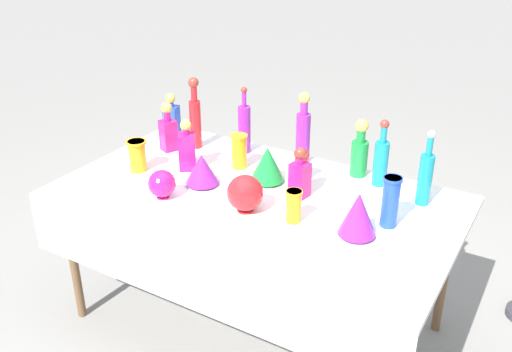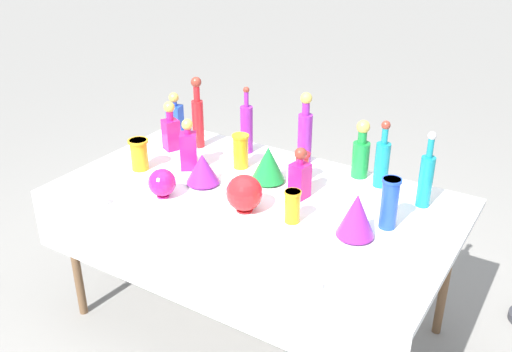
% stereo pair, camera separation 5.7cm
% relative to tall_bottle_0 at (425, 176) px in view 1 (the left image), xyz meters
% --- Properties ---
extents(ground_plane, '(40.00, 40.00, 0.00)m').
position_rel_tall_bottle_0_xyz_m(ground_plane, '(-0.69, -0.32, -0.90)').
color(ground_plane, gray).
extents(display_table, '(1.86, 1.07, 0.76)m').
position_rel_tall_bottle_0_xyz_m(display_table, '(-0.69, -0.35, -0.20)').
color(display_table, white).
rests_on(display_table, ground).
extents(tall_bottle_0, '(0.06, 0.06, 0.36)m').
position_rel_tall_bottle_0_xyz_m(tall_bottle_0, '(0.00, 0.00, 0.00)').
color(tall_bottle_0, teal).
rests_on(tall_bottle_0, display_table).
extents(tall_bottle_1, '(0.06, 0.06, 0.40)m').
position_rel_tall_bottle_0_xyz_m(tall_bottle_1, '(-1.27, 0.00, 0.04)').
color(tall_bottle_1, red).
rests_on(tall_bottle_1, display_table).
extents(tall_bottle_2, '(0.08, 0.08, 0.30)m').
position_rel_tall_bottle_0_xyz_m(tall_bottle_2, '(-0.36, 0.13, -0.01)').
color(tall_bottle_2, '#198C38').
rests_on(tall_bottle_2, display_table).
extents(tall_bottle_3, '(0.07, 0.07, 0.37)m').
position_rel_tall_bottle_0_xyz_m(tall_bottle_3, '(-1.01, 0.09, 0.00)').
color(tall_bottle_3, purple).
rests_on(tall_bottle_3, display_table).
extents(tall_bottle_4, '(0.07, 0.07, 0.38)m').
position_rel_tall_bottle_0_xyz_m(tall_bottle_4, '(-0.68, 0.14, 0.03)').
color(tall_bottle_4, purple).
rests_on(tall_bottle_4, display_table).
extents(tall_bottle_5, '(0.07, 0.07, 0.34)m').
position_rel_tall_bottle_0_xyz_m(tall_bottle_5, '(-0.24, 0.09, -0.01)').
color(tall_bottle_5, teal).
rests_on(tall_bottle_5, display_table).
extents(square_decanter_0, '(0.09, 0.09, 0.25)m').
position_rel_tall_bottle_0_xyz_m(square_decanter_0, '(-1.50, 0.08, -0.03)').
color(square_decanter_0, blue).
rests_on(square_decanter_0, display_table).
extents(square_decanter_1, '(0.12, 0.12, 0.27)m').
position_rel_tall_bottle_0_xyz_m(square_decanter_1, '(-1.14, -0.25, -0.03)').
color(square_decanter_1, '#C61972').
rests_on(square_decanter_1, display_table).
extents(square_decanter_2, '(0.11, 0.11, 0.28)m').
position_rel_tall_bottle_0_xyz_m(square_decanter_2, '(-1.38, -0.10, -0.02)').
color(square_decanter_2, '#C61972').
rests_on(square_decanter_2, display_table).
extents(square_decanter_3, '(0.09, 0.09, 0.25)m').
position_rel_tall_bottle_0_xyz_m(square_decanter_3, '(-0.51, -0.22, -0.03)').
color(square_decanter_3, '#C61972').
rests_on(square_decanter_3, display_table).
extents(slender_vase_0, '(0.08, 0.08, 0.23)m').
position_rel_tall_bottle_0_xyz_m(slender_vase_0, '(-0.07, -0.27, -0.02)').
color(slender_vase_0, blue).
rests_on(slender_vase_0, display_table).
extents(slender_vase_1, '(0.07, 0.07, 0.15)m').
position_rel_tall_bottle_0_xyz_m(slender_vase_1, '(-0.43, -0.44, -0.06)').
color(slender_vase_1, orange).
rests_on(slender_vase_1, display_table).
extents(slender_vase_2, '(0.08, 0.08, 0.15)m').
position_rel_tall_bottle_0_xyz_m(slender_vase_2, '(-0.58, -0.07, -0.06)').
color(slender_vase_2, red).
rests_on(slender_vase_2, display_table).
extents(slender_vase_3, '(0.10, 0.10, 0.16)m').
position_rel_tall_bottle_0_xyz_m(slender_vase_3, '(-1.35, -0.39, -0.05)').
color(slender_vase_3, orange).
rests_on(slender_vase_3, display_table).
extents(slender_vase_4, '(0.09, 0.09, 0.18)m').
position_rel_tall_bottle_0_xyz_m(slender_vase_4, '(-0.92, -0.10, -0.05)').
color(slender_vase_4, orange).
rests_on(slender_vase_4, display_table).
extents(fluted_vase_0, '(0.16, 0.16, 0.20)m').
position_rel_tall_bottle_0_xyz_m(fluted_vase_0, '(-0.15, -0.41, -0.04)').
color(fluted_vase_0, purple).
rests_on(fluted_vase_0, display_table).
extents(fluted_vase_1, '(0.17, 0.17, 0.18)m').
position_rel_tall_bottle_0_xyz_m(fluted_vase_1, '(-0.72, -0.17, -0.05)').
color(fluted_vase_1, '#198C38').
rests_on(fluted_vase_1, display_table).
extents(fluted_vase_2, '(0.17, 0.17, 0.16)m').
position_rel_tall_bottle_0_xyz_m(fluted_vase_2, '(-0.98, -0.36, -0.06)').
color(fluted_vase_2, purple).
rests_on(fluted_vase_2, display_table).
extents(round_bowl_0, '(0.16, 0.16, 0.17)m').
position_rel_tall_bottle_0_xyz_m(round_bowl_0, '(-0.66, -0.47, -0.05)').
color(round_bowl_0, red).
rests_on(round_bowl_0, display_table).
extents(round_bowl_1, '(0.13, 0.13, 0.14)m').
position_rel_tall_bottle_0_xyz_m(round_bowl_1, '(-1.06, -0.56, -0.07)').
color(round_bowl_1, '#C61972').
rests_on(round_bowl_1, display_table).
extents(price_tag_left, '(0.05, 0.02, 0.05)m').
position_rel_tall_bottle_0_xyz_m(price_tag_left, '(-1.24, -0.76, -0.12)').
color(price_tag_left, white).
rests_on(price_tag_left, display_table).
extents(price_tag_center, '(0.05, 0.01, 0.03)m').
position_rel_tall_bottle_0_xyz_m(price_tag_center, '(-0.13, -0.81, -0.12)').
color(price_tag_center, white).
rests_on(price_tag_center, display_table).
extents(cardboard_box_behind_left, '(0.56, 0.55, 0.35)m').
position_rel_tall_bottle_0_xyz_m(cardboard_box_behind_left, '(-1.14, 0.83, -0.77)').
color(cardboard_box_behind_left, tan).
rests_on(cardboard_box_behind_left, ground).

